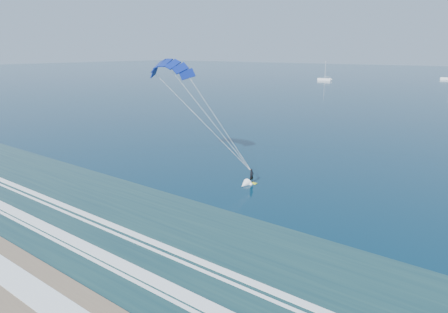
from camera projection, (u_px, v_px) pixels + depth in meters
kitesurfer_rig at (204, 112)px, 50.31m from camera, size 17.91×4.17×15.93m
sailboat_0 at (325, 79)px, 214.94m from camera, size 7.34×2.40×10.27m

